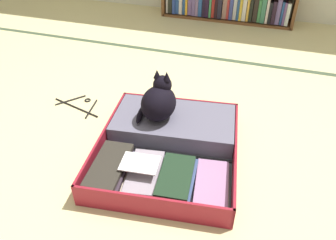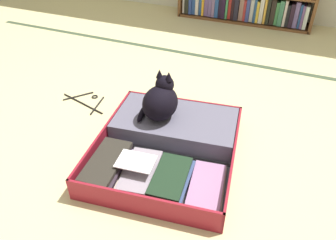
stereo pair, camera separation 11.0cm
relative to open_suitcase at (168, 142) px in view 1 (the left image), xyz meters
The scene contains 5 objects.
ground_plane 0.09m from the open_suitcase, 40.29° to the right, with size 10.00×10.00×0.00m, color #C9BF86.
tatami_border 1.20m from the open_suitcase, 87.34° to the left, with size 4.80×0.05×0.00m.
open_suitcase is the anchor object (origin of this frame).
black_cat 0.22m from the open_suitcase, 127.67° to the left, with size 0.23×0.24×0.27m.
clothes_hanger 0.72m from the open_suitcase, 161.60° to the left, with size 0.37×0.24×0.01m.
Camera 1 is at (0.36, -1.21, 1.17)m, focal length 34.42 mm.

